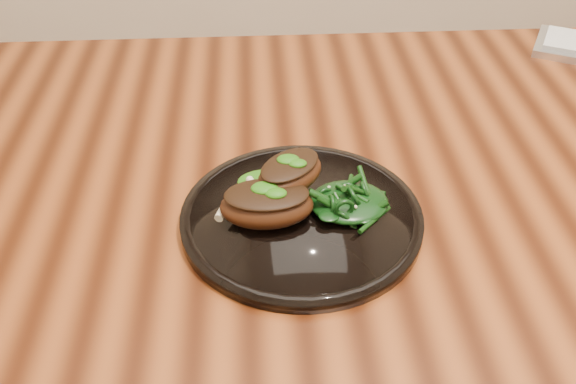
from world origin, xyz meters
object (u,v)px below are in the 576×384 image
(desk, at_px, (474,195))
(plate, at_px, (301,217))
(greens_heap, at_px, (349,198))
(lamb_chop_front, at_px, (266,204))

(desk, distance_m, plate, 0.32)
(plate, distance_m, greens_heap, 0.06)
(desk, distance_m, lamb_chop_front, 0.37)
(desk, bearing_deg, plate, -151.93)
(greens_heap, bearing_deg, plate, -174.81)
(lamb_chop_front, bearing_deg, greens_heap, 8.78)
(plate, bearing_deg, greens_heap, 5.19)
(lamb_chop_front, height_order, greens_heap, lamb_chop_front)
(lamb_chop_front, bearing_deg, desk, 26.28)
(greens_heap, bearing_deg, lamb_chop_front, -171.22)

